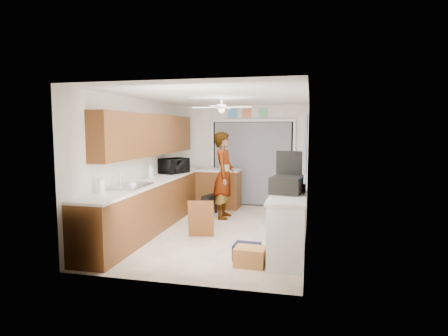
{
  "coord_description": "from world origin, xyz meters",
  "views": [
    {
      "loc": [
        1.64,
        -6.73,
        1.93
      ],
      "look_at": [
        0.0,
        0.4,
        1.15
      ],
      "focal_mm": 30.0,
      "sensor_mm": 36.0,
      "label": 1
    }
  ],
  "objects_px": {
    "cup": "(132,186)",
    "suitcase": "(288,185)",
    "navy_crate": "(247,252)",
    "dog": "(210,203)",
    "soap_bottle": "(150,171)",
    "man": "(224,175)",
    "cardboard_box": "(250,257)",
    "microwave": "(174,166)",
    "paper_towel_roll": "(101,186)"
  },
  "relations": [
    {
      "from": "dog",
      "to": "cup",
      "type": "bearing_deg",
      "value": -90.83
    },
    {
      "from": "paper_towel_roll",
      "to": "suitcase",
      "type": "bearing_deg",
      "value": 14.47
    },
    {
      "from": "navy_crate",
      "to": "man",
      "type": "relative_size",
      "value": 0.2
    },
    {
      "from": "microwave",
      "to": "soap_bottle",
      "type": "height_order",
      "value": "microwave"
    },
    {
      "from": "cup",
      "to": "dog",
      "type": "distance_m",
      "value": 2.61
    },
    {
      "from": "suitcase",
      "to": "man",
      "type": "relative_size",
      "value": 0.32
    },
    {
      "from": "soap_bottle",
      "to": "suitcase",
      "type": "distance_m",
      "value": 2.97
    },
    {
      "from": "soap_bottle",
      "to": "man",
      "type": "xyz_separation_m",
      "value": [
        1.3,
        0.89,
        -0.16
      ]
    },
    {
      "from": "soap_bottle",
      "to": "man",
      "type": "relative_size",
      "value": 0.16
    },
    {
      "from": "microwave",
      "to": "cardboard_box",
      "type": "height_order",
      "value": "microwave"
    },
    {
      "from": "paper_towel_roll",
      "to": "cup",
      "type": "bearing_deg",
      "value": 67.53
    },
    {
      "from": "suitcase",
      "to": "navy_crate",
      "type": "xyz_separation_m",
      "value": [
        -0.55,
        -0.46,
        -0.95
      ]
    },
    {
      "from": "suitcase",
      "to": "dog",
      "type": "distance_m",
      "value": 3.05
    },
    {
      "from": "cup",
      "to": "soap_bottle",
      "type": "bearing_deg",
      "value": 100.62
    },
    {
      "from": "microwave",
      "to": "cup",
      "type": "distance_m",
      "value": 2.14
    },
    {
      "from": "suitcase",
      "to": "navy_crate",
      "type": "height_order",
      "value": "suitcase"
    },
    {
      "from": "suitcase",
      "to": "dog",
      "type": "bearing_deg",
      "value": 139.49
    },
    {
      "from": "navy_crate",
      "to": "dog",
      "type": "distance_m",
      "value": 3.03
    },
    {
      "from": "dog",
      "to": "man",
      "type": "bearing_deg",
      "value": -21.26
    },
    {
      "from": "soap_bottle",
      "to": "dog",
      "type": "bearing_deg",
      "value": 52.52
    },
    {
      "from": "suitcase",
      "to": "cardboard_box",
      "type": "xyz_separation_m",
      "value": [
        -0.47,
        -0.71,
        -0.94
      ]
    },
    {
      "from": "navy_crate",
      "to": "dog",
      "type": "bearing_deg",
      "value": 115.55
    },
    {
      "from": "soap_bottle",
      "to": "cardboard_box",
      "type": "relative_size",
      "value": 0.71
    },
    {
      "from": "suitcase",
      "to": "soap_bottle",
      "type": "bearing_deg",
      "value": 168.58
    },
    {
      "from": "paper_towel_roll",
      "to": "cardboard_box",
      "type": "bearing_deg",
      "value": -0.06
    },
    {
      "from": "cup",
      "to": "suitcase",
      "type": "bearing_deg",
      "value": 3.3
    },
    {
      "from": "microwave",
      "to": "soap_bottle",
      "type": "xyz_separation_m",
      "value": [
        -0.17,
        -0.89,
        -0.02
      ]
    },
    {
      "from": "navy_crate",
      "to": "man",
      "type": "bearing_deg",
      "value": 110.4
    },
    {
      "from": "soap_bottle",
      "to": "man",
      "type": "distance_m",
      "value": 1.58
    },
    {
      "from": "paper_towel_roll",
      "to": "cardboard_box",
      "type": "relative_size",
      "value": 0.55
    },
    {
      "from": "suitcase",
      "to": "navy_crate",
      "type": "distance_m",
      "value": 1.19
    },
    {
      "from": "microwave",
      "to": "navy_crate",
      "type": "relative_size",
      "value": 1.59
    },
    {
      "from": "soap_bottle",
      "to": "dog",
      "type": "distance_m",
      "value": 1.71
    },
    {
      "from": "suitcase",
      "to": "navy_crate",
      "type": "bearing_deg",
      "value": -129.89
    },
    {
      "from": "suitcase",
      "to": "cardboard_box",
      "type": "distance_m",
      "value": 1.27
    },
    {
      "from": "cardboard_box",
      "to": "dog",
      "type": "height_order",
      "value": "dog"
    },
    {
      "from": "dog",
      "to": "paper_towel_roll",
      "type": "bearing_deg",
      "value": -92.19
    },
    {
      "from": "suitcase",
      "to": "cardboard_box",
      "type": "bearing_deg",
      "value": -112.88
    },
    {
      "from": "cup",
      "to": "paper_towel_roll",
      "type": "relative_size",
      "value": 0.5
    },
    {
      "from": "suitcase",
      "to": "man",
      "type": "xyz_separation_m",
      "value": [
        -1.46,
        1.98,
        -0.14
      ]
    },
    {
      "from": "cup",
      "to": "cardboard_box",
      "type": "relative_size",
      "value": 0.27
    },
    {
      "from": "paper_towel_roll",
      "to": "navy_crate",
      "type": "relative_size",
      "value": 0.61
    },
    {
      "from": "soap_bottle",
      "to": "microwave",
      "type": "bearing_deg",
      "value": 79.54
    },
    {
      "from": "cardboard_box",
      "to": "navy_crate",
      "type": "relative_size",
      "value": 1.12
    },
    {
      "from": "cup",
      "to": "suitcase",
      "type": "distance_m",
      "value": 2.53
    },
    {
      "from": "dog",
      "to": "cardboard_box",
      "type": "bearing_deg",
      "value": -50.34
    },
    {
      "from": "microwave",
      "to": "dog",
      "type": "height_order",
      "value": "microwave"
    },
    {
      "from": "microwave",
      "to": "paper_towel_roll",
      "type": "xyz_separation_m",
      "value": [
        -0.17,
        -2.7,
        -0.05
      ]
    },
    {
      "from": "cup",
      "to": "paper_towel_roll",
      "type": "height_order",
      "value": "paper_towel_roll"
    },
    {
      "from": "man",
      "to": "soap_bottle",
      "type": "bearing_deg",
      "value": 121.55
    }
  ]
}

